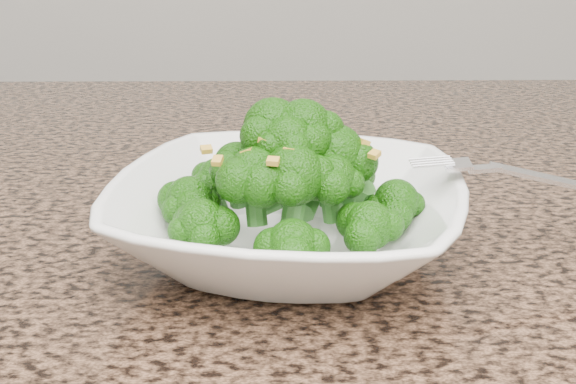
{
  "coord_description": "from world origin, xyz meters",
  "views": [
    {
      "loc": [
        0.15,
        -0.28,
        1.13
      ],
      "look_at": [
        0.16,
        0.19,
        0.95
      ],
      "focal_mm": 45.0,
      "sensor_mm": 36.0,
      "label": 1
    }
  ],
  "objects": [
    {
      "name": "bowl",
      "position": [
        0.16,
        0.19,
        0.93
      ],
      "size": [
        0.29,
        0.29,
        0.06
      ],
      "primitive_type": "imported",
      "rotation": [
        0.0,
        0.0,
        -0.19
      ],
      "color": "white",
      "rests_on": "granite_counter"
    },
    {
      "name": "fork",
      "position": [
        0.3,
        0.19,
        0.97
      ],
      "size": [
        0.19,
        0.04,
        0.01
      ],
      "primitive_type": null,
      "rotation": [
        0.0,
        0.0,
        -0.08
      ],
      "color": "silver",
      "rests_on": "bowl"
    },
    {
      "name": "garlic_topping",
      "position": [
        0.16,
        0.19,
        1.04
      ],
      "size": [
        0.13,
        0.13,
        0.01
      ],
      "primitive_type": null,
      "color": "yellow",
      "rests_on": "broccoli_pile"
    },
    {
      "name": "granite_counter",
      "position": [
        0.0,
        0.3,
        0.89
      ],
      "size": [
        1.64,
        1.04,
        0.03
      ],
      "primitive_type": "cube",
      "color": "brown",
      "rests_on": "cabinet"
    },
    {
      "name": "broccoli_pile",
      "position": [
        0.16,
        0.19,
        1.0
      ],
      "size": [
        0.22,
        0.22,
        0.07
      ],
      "primitive_type": null,
      "color": "#1B5C0A",
      "rests_on": "bowl"
    }
  ]
}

